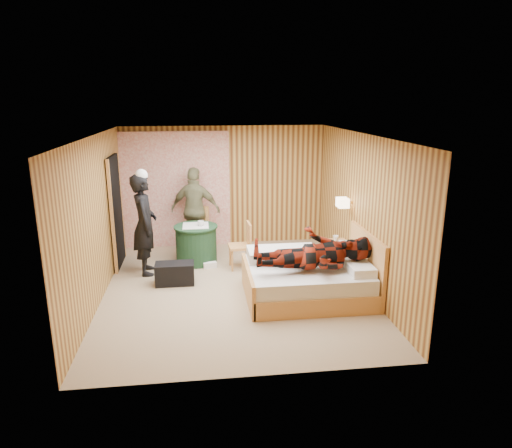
{
  "coord_description": "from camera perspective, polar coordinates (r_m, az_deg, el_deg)",
  "views": [
    {
      "loc": [
        -0.52,
        -6.98,
        3.04
      ],
      "look_at": [
        0.37,
        0.16,
        1.05
      ],
      "focal_mm": 32.0,
      "sensor_mm": 36.0,
      "label": 1
    }
  ],
  "objects": [
    {
      "name": "wall_left",
      "position": [
        7.38,
        -19.28,
        0.54
      ],
      "size": [
        0.02,
        5.0,
        2.5
      ],
      "primitive_type": "cube",
      "color": "tan",
      "rests_on": "floor"
    },
    {
      "name": "man_on_bed",
      "position": [
        6.86,
        7.32,
        -2.5
      ],
      "size": [
        0.86,
        0.67,
        1.77
      ],
      "primitive_type": "imported",
      "rotation": [
        0.0,
        1.57,
        0.0
      ],
      "color": "maroon",
      "rests_on": "bed"
    },
    {
      "name": "wall_lamp",
      "position": [
        8.02,
        10.79,
        2.65
      ],
      "size": [
        0.26,
        0.24,
        0.16
      ],
      "color": "gold",
      "rests_on": "wall_right"
    },
    {
      "name": "cup_table",
      "position": [
        8.59,
        -6.9,
        0.08
      ],
      "size": [
        0.15,
        0.15,
        0.1
      ],
      "primitive_type": "imported",
      "rotation": [
        0.0,
        0.0,
        0.3
      ],
      "color": "white",
      "rests_on": "round_table"
    },
    {
      "name": "curtain",
      "position": [
        9.6,
        -9.91,
        4.18
      ],
      "size": [
        2.2,
        0.08,
        2.4
      ],
      "primitive_type": "cube",
      "color": "silver",
      "rests_on": "floor"
    },
    {
      "name": "doorway",
      "position": [
        8.76,
        -17.08,
        1.46
      ],
      "size": [
        0.06,
        0.9,
        2.05
      ],
      "primitive_type": "cube",
      "color": "black",
      "rests_on": "floor"
    },
    {
      "name": "chair_far",
      "position": [
        9.33,
        -7.34,
        -0.22
      ],
      "size": [
        0.54,
        0.54,
        0.93
      ],
      "rotation": [
        0.0,
        0.0,
        -0.34
      ],
      "color": "#E8AA5F",
      "rests_on": "floor"
    },
    {
      "name": "book_lower",
      "position": [
        8.18,
        10.28,
        -2.36
      ],
      "size": [
        0.19,
        0.24,
        0.02
      ],
      "primitive_type": "imported",
      "rotation": [
        0.0,
        0.0,
        -0.11
      ],
      "color": "white",
      "rests_on": "nightstand"
    },
    {
      "name": "bed",
      "position": [
        7.28,
        6.54,
        -6.79
      ],
      "size": [
        1.94,
        1.48,
        1.02
      ],
      "color": "#E8AA5F",
      "rests_on": "floor"
    },
    {
      "name": "round_table",
      "position": [
        8.75,
        -7.48,
        -2.45
      ],
      "size": [
        0.82,
        0.82,
        0.73
      ],
      "color": "#224926",
      "rests_on": "floor"
    },
    {
      "name": "ceiling",
      "position": [
        7.02,
        -2.93,
        11.03
      ],
      "size": [
        4.2,
        5.0,
        0.01
      ],
      "primitive_type": "cube",
      "color": "silver",
      "rests_on": "wall_back"
    },
    {
      "name": "man_at_table",
      "position": [
        9.28,
        -7.58,
        1.76
      ],
      "size": [
        1.09,
        0.69,
        1.72
      ],
      "primitive_type": "imported",
      "rotation": [
        0.0,
        0.0,
        2.86
      ],
      "color": "#716F4B",
      "rests_on": "floor"
    },
    {
      "name": "nightstand",
      "position": [
        8.31,
        10.09,
        -4.1
      ],
      "size": [
        0.43,
        0.58,
        0.56
      ],
      "color": "#E8AA5F",
      "rests_on": "floor"
    },
    {
      "name": "wall_right",
      "position": [
        7.67,
        13.05,
        1.56
      ],
      "size": [
        0.02,
        5.0,
        2.5
      ],
      "primitive_type": "cube",
      "color": "tan",
      "rests_on": "floor"
    },
    {
      "name": "sneaker_left",
      "position": [
        7.98,
        -9.07,
        -6.68
      ],
      "size": [
        0.26,
        0.12,
        0.11
      ],
      "primitive_type": "cube",
      "rotation": [
        0.0,
        0.0,
        0.08
      ],
      "color": "white",
      "rests_on": "floor"
    },
    {
      "name": "cup_nightstand",
      "position": [
        8.33,
        9.93,
        -1.75
      ],
      "size": [
        0.12,
        0.12,
        0.09
      ],
      "primitive_type": "imported",
      "rotation": [
        0.0,
        0.0,
        0.18
      ],
      "color": "white",
      "rests_on": "nightstand"
    },
    {
      "name": "sneaker_right",
      "position": [
        8.52,
        -5.77,
        -5.14
      ],
      "size": [
        0.26,
        0.15,
        0.11
      ],
      "primitive_type": "cube",
      "rotation": [
        0.0,
        0.0,
        0.2
      ],
      "color": "white",
      "rests_on": "floor"
    },
    {
      "name": "woman_standing",
      "position": [
        8.23,
        -13.76,
        -0.07
      ],
      "size": [
        0.5,
        0.7,
        1.8
      ],
      "primitive_type": "imported",
      "rotation": [
        0.0,
        0.0,
        1.68
      ],
      "color": "black",
      "rests_on": "floor"
    },
    {
      "name": "chair_near",
      "position": [
        8.35,
        -1.57,
        -2.26
      ],
      "size": [
        0.41,
        0.41,
        0.86
      ],
      "rotation": [
        0.0,
        0.0,
        -1.52
      ],
      "color": "#E8AA5F",
      "rests_on": "floor"
    },
    {
      "name": "duffel_bag",
      "position": [
        7.86,
        -10.11,
        -6.11
      ],
      "size": [
        0.65,
        0.35,
        0.37
      ],
      "primitive_type": "cube",
      "rotation": [
        0.0,
        0.0,
        0.01
      ],
      "color": "black",
      "rests_on": "floor"
    },
    {
      "name": "wall_back",
      "position": [
        9.66,
        -3.96,
        4.75
      ],
      "size": [
        4.2,
        0.02,
        2.5
      ],
      "primitive_type": "cube",
      "color": "tan",
      "rests_on": "floor"
    },
    {
      "name": "book_upper",
      "position": [
        8.17,
        10.29,
        -2.23
      ],
      "size": [
        0.22,
        0.26,
        0.02
      ],
      "primitive_type": "imported",
      "rotation": [
        0.0,
        0.0,
        -0.3
      ],
      "color": "white",
      "rests_on": "nightstand"
    },
    {
      "name": "floor",
      "position": [
        7.63,
        -2.67,
        -8.03
      ],
      "size": [
        4.2,
        5.0,
        0.01
      ],
      "primitive_type": "cube",
      "color": "tan",
      "rests_on": "ground"
    }
  ]
}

